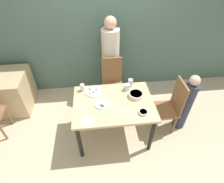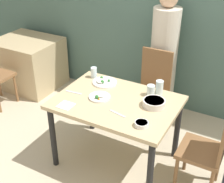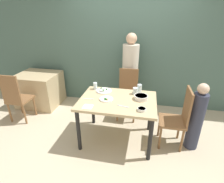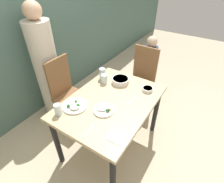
% 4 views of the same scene
% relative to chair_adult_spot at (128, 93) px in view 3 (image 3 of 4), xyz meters
% --- Properties ---
extents(ground_plane, '(10.00, 10.00, 0.00)m').
position_rel_chair_adult_spot_xyz_m(ground_plane, '(-0.07, -0.78, -0.53)').
color(ground_plane, beige).
extents(wall_back, '(10.00, 0.06, 2.70)m').
position_rel_chair_adult_spot_xyz_m(wall_back, '(-0.07, 0.62, 0.82)').
color(wall_back, '#4C6B60').
rests_on(wall_back, ground_plane).
extents(dining_table, '(1.20, 0.87, 0.77)m').
position_rel_chair_adult_spot_xyz_m(dining_table, '(-0.07, -0.78, 0.14)').
color(dining_table, tan).
rests_on(dining_table, ground_plane).
extents(chair_adult_spot, '(0.40, 0.40, 1.01)m').
position_rel_chair_adult_spot_xyz_m(chair_adult_spot, '(0.00, 0.00, 0.00)').
color(chair_adult_spot, brown).
rests_on(chair_adult_spot, ground_plane).
extents(chair_child_spot, '(0.40, 0.40, 1.01)m').
position_rel_chair_adult_spot_xyz_m(chair_child_spot, '(0.88, -0.73, 0.00)').
color(chair_child_spot, brown).
rests_on(chair_child_spot, ground_plane).
extents(person_adult, '(0.33, 0.33, 1.66)m').
position_rel_chair_adult_spot_xyz_m(person_adult, '(0.00, 0.33, 0.24)').
color(person_adult, beige).
rests_on(person_adult, ground_plane).
extents(person_child, '(0.21, 0.21, 1.12)m').
position_rel_chair_adult_spot_xyz_m(person_child, '(1.15, -0.73, -0.00)').
color(person_child, '#33384C').
rests_on(person_child, ground_plane).
extents(bowl_curry, '(0.22, 0.22, 0.06)m').
position_rel_chair_adult_spot_xyz_m(bowl_curry, '(0.29, -0.69, 0.27)').
color(bowl_curry, silver).
rests_on(bowl_curry, dining_table).
extents(plate_rice_adult, '(0.27, 0.27, 0.06)m').
position_rel_chair_adult_spot_xyz_m(plate_rice_adult, '(-0.37, -0.52, 0.25)').
color(plate_rice_adult, white).
rests_on(plate_rice_adult, dining_table).
extents(plate_rice_child, '(0.22, 0.22, 0.05)m').
position_rel_chair_adult_spot_xyz_m(plate_rice_child, '(-0.25, -0.81, 0.25)').
color(plate_rice_child, white).
rests_on(plate_rice_child, dining_table).
extents(bowl_rice_small, '(0.12, 0.12, 0.04)m').
position_rel_chair_adult_spot_xyz_m(bowl_rice_small, '(0.32, -1.05, 0.26)').
color(bowl_rice_small, white).
rests_on(bowl_rice_small, dining_table).
extents(glass_water_tall, '(0.08, 0.08, 0.15)m').
position_rel_chair_adult_spot_xyz_m(glass_water_tall, '(0.25, -0.45, 0.31)').
color(glass_water_tall, silver).
rests_on(glass_water_tall, dining_table).
extents(glass_water_short, '(0.07, 0.07, 0.12)m').
position_rel_chair_adult_spot_xyz_m(glass_water_short, '(-0.53, -0.46, 0.30)').
color(glass_water_short, silver).
rests_on(glass_water_short, dining_table).
extents(glass_water_center, '(0.08, 0.08, 0.11)m').
position_rel_chair_adult_spot_xyz_m(glass_water_center, '(0.18, -0.52, 0.29)').
color(glass_water_center, silver).
rests_on(glass_water_center, dining_table).
extents(napkin_folded, '(0.14, 0.14, 0.01)m').
position_rel_chair_adult_spot_xyz_m(napkin_folded, '(-0.46, -1.10, 0.24)').
color(napkin_folded, white).
rests_on(napkin_folded, dining_table).
extents(fork_steel, '(0.18, 0.04, 0.01)m').
position_rel_chair_adult_spot_xyz_m(fork_steel, '(-0.54, -0.85, 0.24)').
color(fork_steel, silver).
rests_on(fork_steel, dining_table).
extents(spoon_steel, '(0.18, 0.06, 0.01)m').
position_rel_chair_adult_spot_xyz_m(spoon_steel, '(0.05, -0.98, 0.24)').
color(spoon_steel, silver).
rests_on(spoon_steel, dining_table).
extents(background_table, '(0.91, 0.78, 0.75)m').
position_rel_chair_adult_spot_xyz_m(background_table, '(-2.08, 0.12, -0.16)').
color(background_table, tan).
rests_on(background_table, ground_plane).
extents(chair_background, '(0.40, 0.40, 1.01)m').
position_rel_chair_adult_spot_xyz_m(chair_background, '(-2.08, -0.62, 0.00)').
color(chair_background, brown).
rests_on(chair_background, ground_plane).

